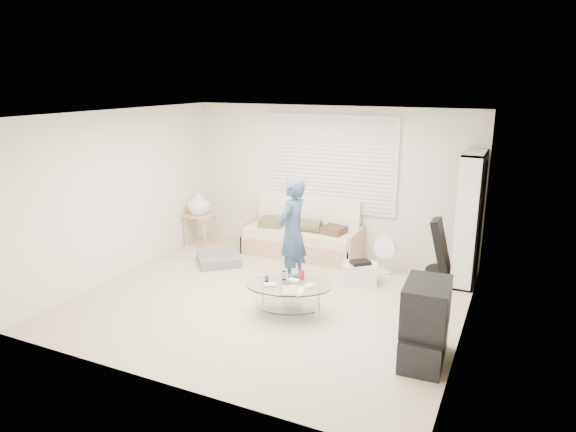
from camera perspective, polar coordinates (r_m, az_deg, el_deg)
The scene contains 13 objects.
ground at distance 7.14m, azimuth -1.96°, elevation -9.18°, with size 5.00×5.00×0.00m, color #C1B096.
room_shell at distance 7.06m, azimuth -0.31°, elevation 4.44°, with size 5.02×4.52×2.51m.
window_blinds at distance 8.64m, azimuth 4.61°, elevation 5.82°, with size 2.32×0.08×1.62m.
futon_sofa at distance 8.75m, azimuth 1.58°, elevation -2.29°, with size 2.01×0.81×0.98m.
grey_floor_pillow at distance 8.48m, azimuth -7.72°, elevation -4.79°, with size 0.64×0.64×0.14m, color slate.
side_table at distance 9.27m, azimuth -9.86°, elevation 1.20°, with size 0.51×0.41×1.00m.
bookshelf at distance 7.85m, azimuth 19.46°, elevation -0.29°, with size 0.31×0.82×1.94m.
guitar_case at distance 7.76m, azimuth 16.62°, elevation -4.36°, with size 0.39×0.36×0.97m.
floor_fan at distance 8.07m, azimuth 10.73°, elevation -3.87°, with size 0.37×0.24×0.60m.
storage_bin at distance 7.68m, azimuth 7.99°, elevation -6.28°, with size 0.57×0.47×0.35m.
tv_unit at distance 5.72m, azimuth 14.97°, elevation -11.43°, with size 0.49×0.84×0.89m.
coffee_table at distance 6.57m, azimuth 0.09°, elevation -8.27°, with size 1.25×0.99×0.53m.
standing_person at distance 7.44m, azimuth 0.49°, elevation -1.72°, with size 0.57×0.38×1.57m, color navy.
Camera 1 is at (2.97, -5.79, 2.93)m, focal length 32.00 mm.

